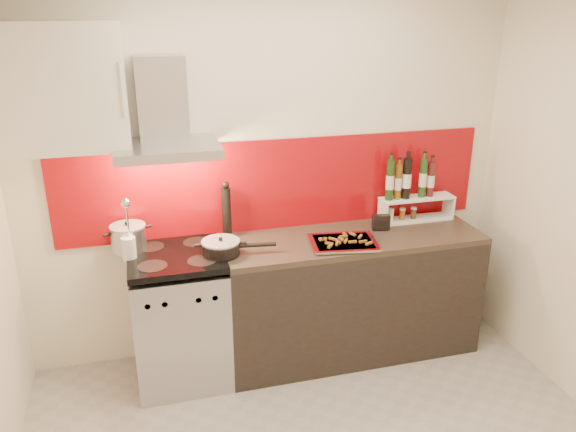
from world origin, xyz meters
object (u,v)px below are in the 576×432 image
object	(u,v)px
counter	(350,294)
baking_tray	(344,242)
pepper_mill	(227,211)
stock_pot	(128,237)
saute_pan	(222,247)
range_stove	(181,318)

from	to	relation	value
counter	baking_tray	distance (m)	0.49
pepper_mill	stock_pot	bearing A→B (deg)	-175.41
saute_pan	pepper_mill	distance (m)	0.32
stock_pot	saute_pan	bearing A→B (deg)	-21.19
range_stove	saute_pan	size ratio (longest dim) A/B	1.92
range_stove	saute_pan	bearing A→B (deg)	-13.78
stock_pot	pepper_mill	xyz separation A→B (m)	(0.65, 0.05, 0.10)
range_stove	baking_tray	world-z (taller)	baking_tray
pepper_mill	baking_tray	world-z (taller)	pepper_mill
baking_tray	stock_pot	bearing A→B (deg)	168.93
range_stove	counter	size ratio (longest dim) A/B	0.51
saute_pan	pepper_mill	xyz separation A→B (m)	(0.08, 0.27, 0.14)
counter	saute_pan	bearing A→B (deg)	-175.27
counter	baking_tray	bearing A→B (deg)	-132.11
counter	pepper_mill	bearing A→B (deg)	166.73
saute_pan	baking_tray	bearing A→B (deg)	-3.40
range_stove	baking_tray	size ratio (longest dim) A/B	1.89
saute_pan	pepper_mill	size ratio (longest dim) A/B	1.18
counter	saute_pan	xyz separation A→B (m)	(-0.91, -0.08, 0.50)
counter	baking_tray	world-z (taller)	baking_tray
pepper_mill	baking_tray	bearing A→B (deg)	-23.87
stock_pot	baking_tray	world-z (taller)	stock_pot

